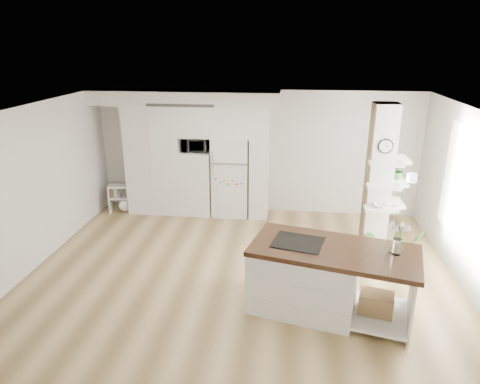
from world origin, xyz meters
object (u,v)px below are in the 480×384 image
object	(u,v)px
kitchen_island	(313,276)
bookshelf	(123,200)
refrigerator	(231,176)
floor_plant_a	(415,244)

from	to	relation	value
kitchen_island	bookshelf	world-z (taller)	kitchen_island
bookshelf	refrigerator	bearing A→B (deg)	-7.50
kitchen_island	bookshelf	distance (m)	5.25
floor_plant_a	bookshelf	bearing A→B (deg)	165.93
refrigerator	floor_plant_a	size ratio (longest dim) A/B	3.33
refrigerator	kitchen_island	world-z (taller)	refrigerator
refrigerator	floor_plant_a	distance (m)	3.95
refrigerator	bookshelf	distance (m)	2.53
refrigerator	bookshelf	bearing A→B (deg)	-175.82
kitchen_island	floor_plant_a	xyz separation A→B (m)	(1.87, 1.77, -0.26)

